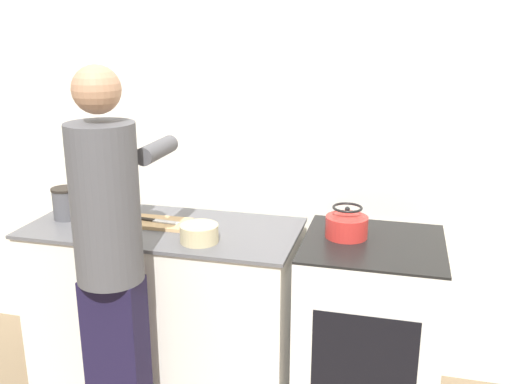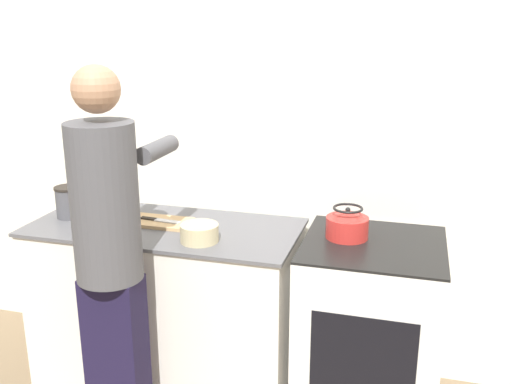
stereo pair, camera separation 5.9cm
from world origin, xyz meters
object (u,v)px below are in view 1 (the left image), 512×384
(cutting_board, at_px, (152,222))
(knife, at_px, (157,221))
(canister_jar, at_px, (65,203))
(kettle, at_px, (347,224))
(bowl_prep, at_px, (199,233))
(person, at_px, (110,249))
(oven, at_px, (368,327))

(cutting_board, distance_m, knife, 0.04)
(canister_jar, bearing_deg, cutting_board, 4.33)
(cutting_board, xyz_separation_m, knife, (0.03, -0.01, 0.01))
(cutting_board, bearing_deg, kettle, 1.94)
(knife, distance_m, canister_jar, 0.52)
(cutting_board, height_order, bowl_prep, bowl_prep)
(knife, relative_size, canister_jar, 1.34)
(person, height_order, cutting_board, person)
(person, distance_m, cutting_board, 0.53)
(oven, relative_size, kettle, 4.43)
(person, relative_size, knife, 7.63)
(cutting_board, relative_size, bowl_prep, 2.13)
(oven, distance_m, kettle, 0.53)
(bowl_prep, distance_m, canister_jar, 0.82)
(person, xyz_separation_m, bowl_prep, (0.28, 0.34, -0.03))
(kettle, distance_m, bowl_prep, 0.71)
(person, height_order, kettle, person)
(person, distance_m, knife, 0.52)
(cutting_board, bearing_deg, bowl_prep, -28.83)
(knife, bearing_deg, bowl_prep, -25.36)
(oven, xyz_separation_m, person, (-1.09, -0.51, 0.51))
(bowl_prep, xyz_separation_m, canister_jar, (-0.80, 0.14, 0.04))
(person, xyz_separation_m, knife, (-0.01, 0.51, -0.05))
(cutting_board, relative_size, knife, 1.72)
(cutting_board, xyz_separation_m, bowl_prep, (0.33, -0.18, 0.03))
(oven, distance_m, knife, 1.20)
(oven, relative_size, cutting_board, 2.30)
(canister_jar, bearing_deg, knife, 3.46)
(cutting_board, distance_m, canister_jar, 0.49)
(knife, height_order, bowl_prep, bowl_prep)
(kettle, height_order, bowl_prep, kettle)
(person, bearing_deg, knife, 91.12)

